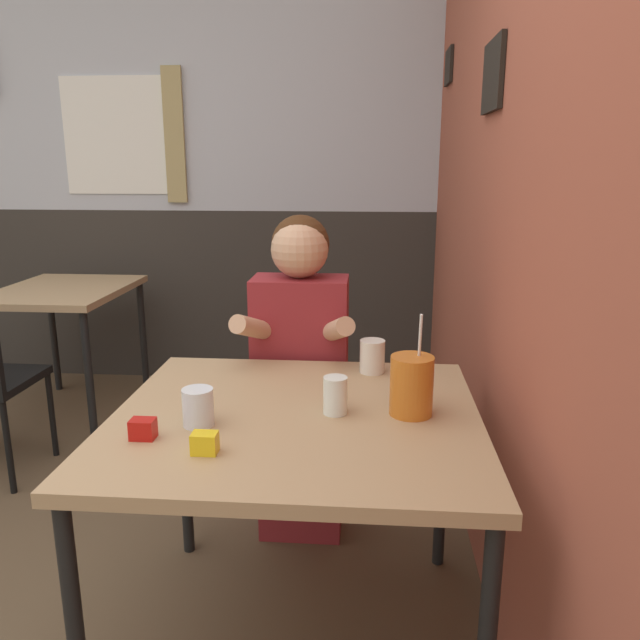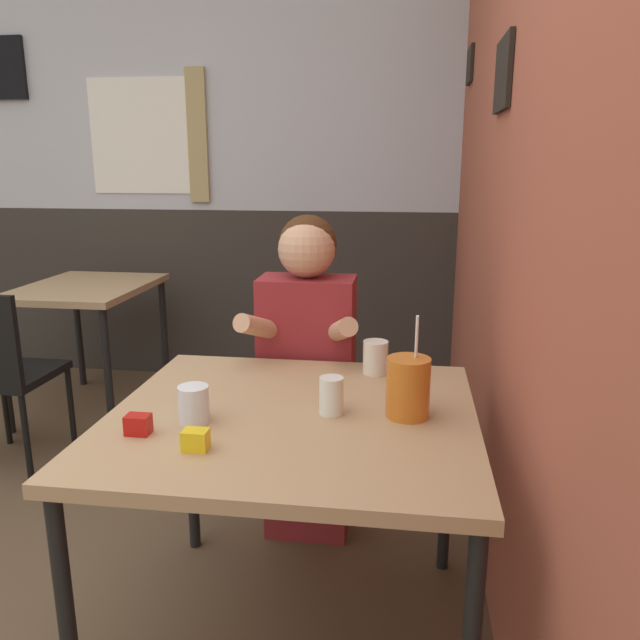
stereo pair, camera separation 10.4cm
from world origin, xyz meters
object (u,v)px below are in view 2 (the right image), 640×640
Objects in this scene: main_table at (293,434)px; background_table at (87,300)px; person_seated at (307,373)px; cocktail_pitcher at (408,387)px.

background_table is (-1.47, 1.63, -0.02)m from main_table.
person_seated reaches higher than background_table.
person_seated is 0.70m from cocktail_pitcher.
background_table is 2.96× the size of cocktail_pitcher.
person_seated is at bearing 95.26° from main_table.
cocktail_pitcher reaches higher than background_table.
main_table is 0.60m from person_seated.
person_seated is 4.33× the size of cocktail_pitcher.
cocktail_pitcher is (0.31, 0.02, 0.14)m from main_table.
main_table is at bearing -48.01° from background_table.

